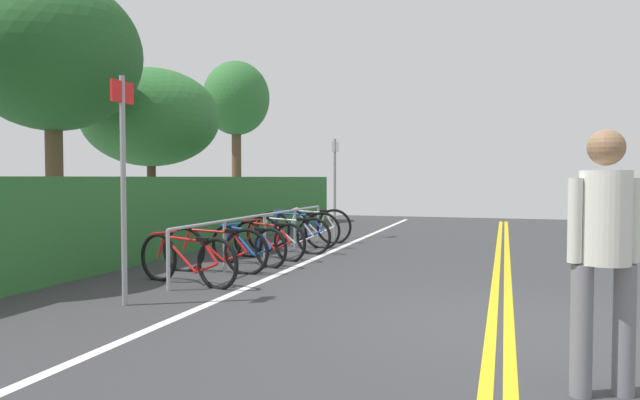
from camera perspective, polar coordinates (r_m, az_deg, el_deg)
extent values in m
cube|color=#353538|center=(5.96, 17.21, -12.03)|extent=(30.90, 11.88, 0.05)
cube|color=gold|center=(5.95, 18.00, -11.79)|extent=(27.81, 0.10, 0.00)
cube|color=gold|center=(5.95, 16.42, -11.77)|extent=(27.81, 0.10, 0.00)
cube|color=white|center=(6.75, -11.08, -10.06)|extent=(27.81, 0.12, 0.00)
cylinder|color=#9EA0A5|center=(7.63, -14.63, -5.73)|extent=(0.05, 0.05, 0.77)
cylinder|color=#9EA0A5|center=(8.97, -9.32, -4.50)|extent=(0.05, 0.05, 0.77)
cylinder|color=#9EA0A5|center=(10.37, -5.43, -3.57)|extent=(0.05, 0.05, 0.77)
cylinder|color=#9EA0A5|center=(11.80, -2.48, -2.86)|extent=(0.05, 0.05, 0.77)
cylinder|color=#9EA0A5|center=(13.27, -0.18, -2.29)|extent=(0.05, 0.05, 0.77)
cylinder|color=#9EA0A5|center=(10.34, -5.44, -1.44)|extent=(6.20, 0.04, 0.04)
torus|color=black|center=(8.41, -15.51, -5.46)|extent=(0.23, 0.69, 0.70)
torus|color=black|center=(7.65, -10.01, -6.17)|extent=(0.23, 0.69, 0.70)
cylinder|color=red|center=(8.10, -13.58, -5.16)|extent=(0.19, 0.61, 0.48)
cylinder|color=red|center=(8.03, -13.24, -3.73)|extent=(0.22, 0.72, 0.07)
cylinder|color=red|center=(7.85, -11.69, -5.50)|extent=(0.08, 0.18, 0.43)
cylinder|color=red|center=(7.78, -11.04, -6.57)|extent=(0.13, 0.39, 0.18)
cylinder|color=red|center=(7.71, -10.67, -5.09)|extent=(0.10, 0.27, 0.30)
cylinder|color=red|center=(8.35, -15.27, -4.46)|extent=(0.07, 0.15, 0.32)
cube|color=black|center=(7.77, -11.33, -3.81)|extent=(0.13, 0.21, 0.05)
cylinder|color=red|center=(8.29, -15.03, -3.10)|extent=(0.45, 0.14, 0.03)
torus|color=black|center=(9.13, -13.18, -4.77)|extent=(0.09, 0.72, 0.71)
torus|color=black|center=(8.70, -7.22, -5.08)|extent=(0.09, 0.72, 0.71)
cylinder|color=red|center=(8.95, -11.02, -4.36)|extent=(0.06, 0.59, 0.49)
cylinder|color=red|center=(8.90, -10.64, -3.02)|extent=(0.07, 0.70, 0.07)
cylinder|color=red|center=(8.80, -8.98, -4.57)|extent=(0.04, 0.17, 0.44)
cylinder|color=red|center=(8.78, -8.30, -5.50)|extent=(0.05, 0.37, 0.18)
cylinder|color=red|center=(8.73, -7.91, -4.13)|extent=(0.05, 0.25, 0.30)
cylinder|color=red|center=(9.09, -12.90, -3.81)|extent=(0.04, 0.14, 0.32)
cube|color=black|center=(8.75, -8.59, -3.00)|extent=(0.09, 0.20, 0.05)
cylinder|color=red|center=(9.05, -12.63, -2.52)|extent=(0.46, 0.05, 0.03)
torus|color=black|center=(9.94, -9.14, -4.31)|extent=(0.26, 0.65, 0.67)
torus|color=black|center=(9.29, -4.85, -4.75)|extent=(0.26, 0.65, 0.67)
cylinder|color=#1947B7|center=(9.68, -7.60, -4.02)|extent=(0.21, 0.54, 0.46)
cylinder|color=#1947B7|center=(9.62, -7.33, -2.87)|extent=(0.24, 0.64, 0.07)
cylinder|color=#1947B7|center=(9.46, -6.14, -4.25)|extent=(0.08, 0.16, 0.41)
cylinder|color=#1947B7|center=(9.41, -5.64, -5.08)|extent=(0.14, 0.35, 0.17)
cylinder|color=#1947B7|center=(9.34, -5.36, -3.90)|extent=(0.11, 0.24, 0.28)
cylinder|color=#1947B7|center=(9.89, -8.94, -3.49)|extent=(0.07, 0.14, 0.30)
cube|color=black|center=(9.40, -5.85, -2.89)|extent=(0.14, 0.21, 0.05)
cylinder|color=#1947B7|center=(9.84, -8.75, -2.38)|extent=(0.45, 0.17, 0.03)
torus|color=black|center=(10.58, -7.04, -3.83)|extent=(0.27, 0.67, 0.69)
torus|color=black|center=(9.96, -2.97, -4.20)|extent=(0.27, 0.67, 0.69)
cylinder|color=red|center=(10.34, -5.58, -3.53)|extent=(0.20, 0.54, 0.47)
cylinder|color=red|center=(10.28, -5.32, -2.41)|extent=(0.24, 0.63, 0.07)
cylinder|color=red|center=(10.13, -4.18, -3.74)|extent=(0.08, 0.16, 0.42)
cylinder|color=red|center=(10.07, -3.72, -4.54)|extent=(0.14, 0.34, 0.18)
cylinder|color=red|center=(10.01, -3.44, -3.39)|extent=(0.11, 0.24, 0.29)
cylinder|color=red|center=(10.54, -6.86, -3.04)|extent=(0.07, 0.14, 0.31)
cube|color=black|center=(10.06, -3.91, -2.42)|extent=(0.14, 0.21, 0.05)
cylinder|color=red|center=(10.49, -6.67, -1.96)|extent=(0.45, 0.17, 0.03)
torus|color=black|center=(11.36, -5.59, -3.34)|extent=(0.14, 0.72, 0.72)
torus|color=black|center=(10.86, -0.64, -3.59)|extent=(0.14, 0.72, 0.72)
cylinder|color=silver|center=(11.15, -3.79, -3.01)|extent=(0.11, 0.62, 0.49)
cylinder|color=silver|center=(11.10, -3.47, -1.92)|extent=(0.12, 0.73, 0.07)
cylinder|color=silver|center=(10.99, -2.10, -3.18)|extent=(0.06, 0.18, 0.44)
cylinder|color=silver|center=(10.95, -1.54, -3.93)|extent=(0.08, 0.39, 0.18)
cylinder|color=silver|center=(10.90, -1.21, -2.83)|extent=(0.07, 0.27, 0.30)
cylinder|color=silver|center=(11.32, -5.36, -2.56)|extent=(0.05, 0.15, 0.33)
cube|color=black|center=(10.94, -1.77, -1.91)|extent=(0.10, 0.21, 0.05)
cylinder|color=silver|center=(11.27, -5.12, -1.53)|extent=(0.46, 0.08, 0.03)
torus|color=black|center=(12.15, -4.63, -2.86)|extent=(0.06, 0.77, 0.77)
torus|color=black|center=(11.77, 0.22, -3.01)|extent=(0.06, 0.77, 0.77)
cylinder|color=#1947B7|center=(11.99, -2.85, -2.49)|extent=(0.04, 0.62, 0.53)
cylinder|color=#1947B7|center=(11.95, -2.54, -1.40)|extent=(0.04, 0.74, 0.07)
cylinder|color=#1947B7|center=(11.86, -1.19, -2.63)|extent=(0.04, 0.17, 0.47)
cylinder|color=#1947B7|center=(11.84, -0.65, -3.37)|extent=(0.04, 0.39, 0.19)
cylinder|color=#1947B7|center=(11.80, -0.33, -2.26)|extent=(0.04, 0.27, 0.32)
cylinder|color=#1947B7|center=(12.11, -4.40, -2.07)|extent=(0.04, 0.14, 0.35)
cube|color=black|center=(11.82, -0.87, -1.37)|extent=(0.08, 0.20, 0.05)
cylinder|color=#1947B7|center=(12.08, -4.17, -1.04)|extent=(0.46, 0.03, 0.03)
torus|color=black|center=(12.84, -2.84, -2.57)|extent=(0.16, 0.77, 0.77)
torus|color=black|center=(12.66, 1.38, -2.63)|extent=(0.16, 0.77, 0.77)
cylinder|color=white|center=(12.76, -1.27, -2.19)|extent=(0.11, 0.55, 0.53)
cylinder|color=white|center=(12.73, -1.00, -1.15)|extent=(0.12, 0.65, 0.07)
cylinder|color=white|center=(12.70, 0.16, -2.29)|extent=(0.06, 0.16, 0.47)
cylinder|color=white|center=(12.70, 0.63, -2.98)|extent=(0.08, 0.35, 0.19)
cylinder|color=white|center=(12.67, 0.91, -1.94)|extent=(0.07, 0.24, 0.32)
cylinder|color=white|center=(12.81, -2.63, -1.81)|extent=(0.05, 0.13, 0.35)
cube|color=black|center=(12.67, 0.44, -1.11)|extent=(0.11, 0.21, 0.05)
cylinder|color=white|center=(12.79, -2.43, -0.83)|extent=(0.46, 0.09, 0.03)
cylinder|color=slate|center=(4.39, 27.60, -11.20)|extent=(0.14, 0.14, 0.87)
cylinder|color=slate|center=(4.25, 24.19, -11.57)|extent=(0.14, 0.14, 0.87)
cylinder|color=silver|center=(4.21, 26.09, -1.55)|extent=(0.32, 0.32, 0.61)
sphere|color=#8C6647|center=(4.21, 26.20, 4.63)|extent=(0.23, 0.23, 0.23)
cylinder|color=silver|center=(4.31, 28.41, -1.74)|extent=(0.09, 0.09, 0.55)
cylinder|color=silver|center=(4.12, 23.66, -1.83)|extent=(0.09, 0.09, 0.55)
cylinder|color=gray|center=(6.83, -18.67, 0.81)|extent=(0.06, 0.06, 2.55)
cube|color=red|center=(6.89, -18.79, 9.97)|extent=(0.36, 0.04, 0.24)
cylinder|color=gray|center=(13.65, 1.45, 1.11)|extent=(0.06, 0.06, 2.33)
cube|color=white|center=(13.67, 1.46, 5.24)|extent=(0.36, 0.10, 0.24)
cube|color=#2D6B30|center=(12.66, -11.99, -1.03)|extent=(15.20, 1.16, 1.44)
cylinder|color=brown|center=(11.83, -24.51, 0.98)|extent=(0.31, 0.31, 2.43)
ellipsoid|color=#235626|center=(12.04, -24.71, 12.85)|extent=(3.21, 3.21, 2.81)
cylinder|color=#473323|center=(14.35, -16.13, 0.03)|extent=(0.21, 0.21, 1.81)
ellipsoid|color=#2D6B30|center=(14.41, -16.22, 7.75)|extent=(3.21, 3.21, 2.30)
cylinder|color=brown|center=(18.61, -8.16, 2.24)|extent=(0.30, 0.30, 2.88)
ellipsoid|color=#2D6B30|center=(18.77, -8.20, 9.83)|extent=(2.10, 2.10, 2.31)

